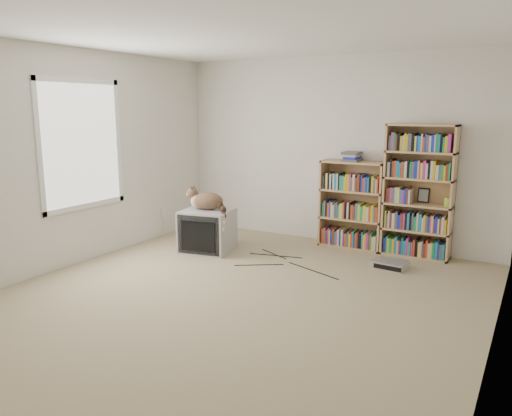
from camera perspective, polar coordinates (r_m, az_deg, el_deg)
The scene contains 16 objects.
floor at distance 4.93m, azimuth -2.42°, elevation -10.34°, with size 4.50×5.00×0.01m, color tan.
wall_back at distance 6.84m, azimuth 8.85°, elevation 6.45°, with size 4.50×0.02×2.50m, color beige.
wall_left at distance 6.12m, azimuth -20.69°, elevation 5.28°, with size 0.02×5.00×2.50m, color beige.
wall_right at distance 3.91m, azimuth 26.52°, elevation 1.74°, with size 0.02×5.00×2.50m, color beige.
ceiling at distance 4.63m, azimuth -2.69°, elevation 19.78°, with size 4.50×5.00×0.02m, color white.
window at distance 6.23m, azimuth -19.29°, elevation 6.86°, with size 0.02×1.22×1.52m, color white.
crt_tv at distance 6.48m, azimuth -5.54°, elevation -2.57°, with size 0.71×0.66×0.54m.
cat at distance 6.39m, azimuth -5.34°, elevation 0.49°, with size 0.67×0.43×0.49m.
bookcase_tall at distance 6.43m, azimuth 18.10°, elevation 1.51°, with size 0.82×0.30×1.63m.
bookcase_short at distance 6.70m, azimuth 10.96°, elevation -0.01°, with size 0.83×0.30×1.14m.
book_stack at distance 6.58m, azimuth 10.94°, elevation 5.80°, with size 0.22×0.29×0.12m, color #BB3618.
green_mug at distance 6.36m, azimuth 21.15°, elevation 0.66°, with size 0.10×0.10×0.11m, color #91BE36.
framed_print at distance 6.51m, azimuth 18.62°, elevation 1.39°, with size 0.14×0.01×0.18m, color black.
dvd_player at distance 6.01m, azimuth 15.01°, elevation -6.25°, with size 0.38×0.27×0.09m, color #B9B9BE.
wall_outlet at distance 7.35m, azimuth -10.56°, elevation -0.61°, with size 0.01×0.08×0.13m, color silver.
floor_cables at distance 5.92m, azimuth 5.25°, elevation -6.56°, with size 1.20×0.70×0.01m, color black, non-canonical shape.
Camera 1 is at (2.47, -3.86, 1.82)m, focal length 35.00 mm.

